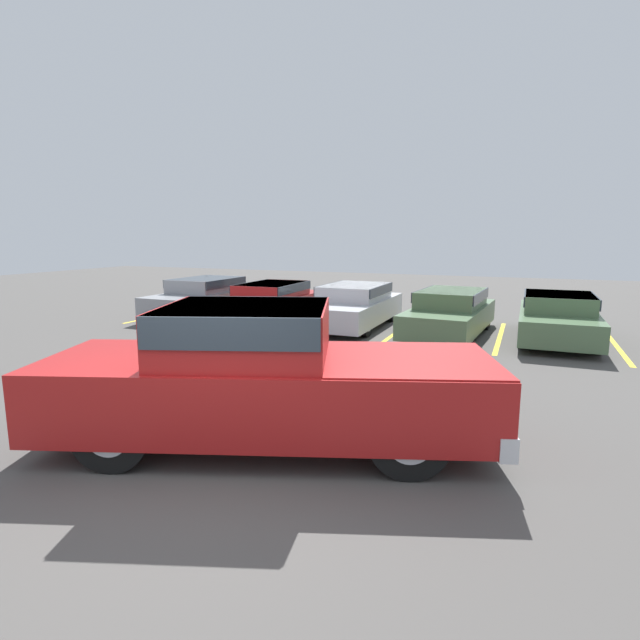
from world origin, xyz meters
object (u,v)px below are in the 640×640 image
(pickup_truck, at_px, (269,376))
(wheel_stop_curb, at_px, (459,317))
(parked_sedan_c, at_px, (354,304))
(parked_sedan_e, at_px, (558,316))
(parked_sedan_d, at_px, (450,311))
(parked_sedan_b, at_px, (271,301))
(parked_sedan_a, at_px, (206,296))

(pickup_truck, bearing_deg, wheel_stop_curb, 65.43)
(wheel_stop_curb, bearing_deg, parked_sedan_c, -136.32)
(parked_sedan_c, bearing_deg, pickup_truck, 11.77)
(parked_sedan_e, relative_size, wheel_stop_curb, 2.15)
(parked_sedan_c, relative_size, parked_sedan_e, 1.08)
(parked_sedan_e, height_order, wheel_stop_curb, parked_sedan_e)
(parked_sedan_d, xyz_separation_m, wheel_stop_curb, (-0.11, 2.81, -0.58))
(parked_sedan_e, bearing_deg, parked_sedan_c, -89.66)
(parked_sedan_c, relative_size, parked_sedan_d, 1.00)
(parked_sedan_d, bearing_deg, parked_sedan_e, 99.46)
(pickup_truck, bearing_deg, parked_sedan_c, 82.04)
(parked_sedan_e, bearing_deg, parked_sedan_b, -89.25)
(parked_sedan_b, relative_size, wheel_stop_curb, 2.44)
(parked_sedan_b, bearing_deg, parked_sedan_d, 87.20)
(parked_sedan_b, relative_size, parked_sedan_e, 1.14)
(parked_sedan_d, bearing_deg, wheel_stop_curb, -173.48)
(parked_sedan_b, distance_m, parked_sedan_c, 2.73)
(parked_sedan_b, relative_size, parked_sedan_c, 1.06)
(pickup_truck, height_order, parked_sedan_e, pickup_truck)
(pickup_truck, relative_size, parked_sedan_d, 1.32)
(pickup_truck, xyz_separation_m, parked_sedan_a, (-7.03, 8.54, -0.23))
(parked_sedan_a, height_order, parked_sedan_d, parked_sedan_a)
(parked_sedan_c, bearing_deg, parked_sedan_e, 90.55)
(parked_sedan_e, bearing_deg, pickup_truck, -23.77)
(parked_sedan_e, bearing_deg, parked_sedan_a, -90.10)
(parked_sedan_a, xyz_separation_m, wheel_stop_curb, (8.03, 2.54, -0.60))
(parked_sedan_c, bearing_deg, parked_sedan_b, -88.21)
(parked_sedan_a, relative_size, parked_sedan_c, 1.00)
(parked_sedan_b, bearing_deg, wheel_stop_curb, 114.74)
(wheel_stop_curb, bearing_deg, parked_sedan_d, -87.84)
(parked_sedan_c, height_order, parked_sedan_e, parked_sedan_c)
(pickup_truck, distance_m, parked_sedan_c, 8.66)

